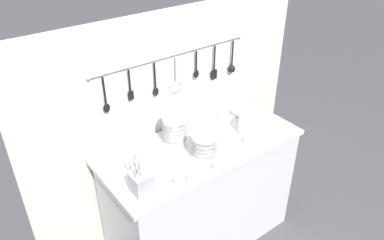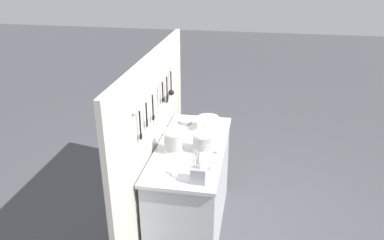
{
  "view_description": "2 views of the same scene",
  "coord_description": "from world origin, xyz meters",
  "px_view_note": "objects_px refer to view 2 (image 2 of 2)",
  "views": [
    {
      "loc": [
        -1.25,
        -1.56,
        2.3
      ],
      "look_at": [
        -0.05,
        0.04,
        1.07
      ],
      "focal_mm": 35.0,
      "sensor_mm": 36.0,
      "label": 1
    },
    {
      "loc": [
        -2.86,
        -0.51,
        2.43
      ],
      "look_at": [
        0.04,
        -0.0,
        1.11
      ],
      "focal_mm": 35.0,
      "sensor_mm": 36.0,
      "label": 2
    }
  ],
  "objects_px": {
    "cup_back_right": "(183,129)",
    "cup_by_caddy": "(169,138)",
    "steel_mixing_bowl": "(185,122)",
    "cutlery_caddy": "(199,174)",
    "bowl_stack_short_front": "(202,142)",
    "bowl_stack_wide_centre": "(173,141)",
    "cup_edge_near": "(172,172)",
    "cup_edge_far": "(219,151)",
    "cup_back_left": "(214,133)",
    "cup_beside_plates": "(212,167)",
    "plate_stack": "(208,123)",
    "cup_mid_row": "(207,119)",
    "cup_centre": "(217,162)"
  },
  "relations": [
    {
      "from": "cup_centre",
      "to": "steel_mixing_bowl",
      "type": "bearing_deg",
      "value": 28.1
    },
    {
      "from": "bowl_stack_short_front",
      "to": "cutlery_caddy",
      "type": "relative_size",
      "value": 0.63
    },
    {
      "from": "cutlery_caddy",
      "to": "cup_back_left",
      "type": "relative_size",
      "value": 5.88
    },
    {
      "from": "cup_centre",
      "to": "cup_back_right",
      "type": "xyz_separation_m",
      "value": [
        0.57,
        0.39,
        0.0
      ]
    },
    {
      "from": "bowl_stack_short_front",
      "to": "cup_edge_near",
      "type": "bearing_deg",
      "value": 156.61
    },
    {
      "from": "cup_mid_row",
      "to": "bowl_stack_wide_centre",
      "type": "bearing_deg",
      "value": 164.23
    },
    {
      "from": "bowl_stack_wide_centre",
      "to": "cup_edge_far",
      "type": "xyz_separation_m",
      "value": [
        0.03,
        -0.39,
        -0.08
      ]
    },
    {
      "from": "bowl_stack_wide_centre",
      "to": "bowl_stack_short_front",
      "type": "distance_m",
      "value": 0.25
    },
    {
      "from": "cup_edge_near",
      "to": "cup_edge_far",
      "type": "bearing_deg",
      "value": -40.24
    },
    {
      "from": "cutlery_caddy",
      "to": "cup_centre",
      "type": "relative_size",
      "value": 5.88
    },
    {
      "from": "bowl_stack_short_front",
      "to": "cup_by_caddy",
      "type": "bearing_deg",
      "value": 64.77
    },
    {
      "from": "steel_mixing_bowl",
      "to": "cup_edge_near",
      "type": "bearing_deg",
      "value": -175.56
    },
    {
      "from": "bowl_stack_short_front",
      "to": "cup_back_right",
      "type": "relative_size",
      "value": 3.7
    },
    {
      "from": "bowl_stack_wide_centre",
      "to": "cup_centre",
      "type": "height_order",
      "value": "bowl_stack_wide_centre"
    },
    {
      "from": "cup_edge_near",
      "to": "cup_edge_far",
      "type": "xyz_separation_m",
      "value": [
        0.38,
        -0.32,
        0.0
      ]
    },
    {
      "from": "cup_back_right",
      "to": "cup_mid_row",
      "type": "distance_m",
      "value": 0.34
    },
    {
      "from": "steel_mixing_bowl",
      "to": "cup_mid_row",
      "type": "relative_size",
      "value": 2.67
    },
    {
      "from": "cup_beside_plates",
      "to": "cup_edge_near",
      "type": "bearing_deg",
      "value": 113.29
    },
    {
      "from": "bowl_stack_short_front",
      "to": "cup_centre",
      "type": "bearing_deg",
      "value": -144.81
    },
    {
      "from": "cup_back_left",
      "to": "cup_edge_far",
      "type": "relative_size",
      "value": 1.0
    },
    {
      "from": "cup_back_left",
      "to": "bowl_stack_short_front",
      "type": "bearing_deg",
      "value": 168.51
    },
    {
      "from": "steel_mixing_bowl",
      "to": "cup_centre",
      "type": "height_order",
      "value": "cup_centre"
    },
    {
      "from": "plate_stack",
      "to": "cutlery_caddy",
      "type": "distance_m",
      "value": 0.92
    },
    {
      "from": "cup_edge_near",
      "to": "cup_back_right",
      "type": "relative_size",
      "value": 1.0
    },
    {
      "from": "bowl_stack_short_front",
      "to": "cup_centre",
      "type": "xyz_separation_m",
      "value": [
        -0.21,
        -0.15,
        -0.07
      ]
    },
    {
      "from": "cup_back_right",
      "to": "plate_stack",
      "type": "bearing_deg",
      "value": -70.33
    },
    {
      "from": "cup_by_caddy",
      "to": "cup_centre",
      "type": "bearing_deg",
      "value": -127.45
    },
    {
      "from": "cup_back_right",
      "to": "cup_edge_far",
      "type": "height_order",
      "value": "same"
    },
    {
      "from": "steel_mixing_bowl",
      "to": "cup_back_left",
      "type": "relative_size",
      "value": 2.67
    },
    {
      "from": "cup_edge_near",
      "to": "cup_beside_plates",
      "type": "distance_m",
      "value": 0.32
    },
    {
      "from": "cup_back_left",
      "to": "cup_beside_plates",
      "type": "xyz_separation_m",
      "value": [
        -0.59,
        -0.05,
        0.0
      ]
    },
    {
      "from": "bowl_stack_short_front",
      "to": "cup_by_caddy",
      "type": "distance_m",
      "value": 0.37
    },
    {
      "from": "bowl_stack_wide_centre",
      "to": "plate_stack",
      "type": "height_order",
      "value": "bowl_stack_wide_centre"
    },
    {
      "from": "plate_stack",
      "to": "cup_back_left",
      "type": "bearing_deg",
      "value": -151.56
    },
    {
      "from": "cup_by_caddy",
      "to": "cup_edge_near",
      "type": "bearing_deg",
      "value": -164.91
    },
    {
      "from": "cup_edge_near",
      "to": "cup_mid_row",
      "type": "relative_size",
      "value": 1.0
    },
    {
      "from": "cutlery_caddy",
      "to": "cup_beside_plates",
      "type": "height_order",
      "value": "cutlery_caddy"
    },
    {
      "from": "cutlery_caddy",
      "to": "cup_mid_row",
      "type": "xyz_separation_m",
      "value": [
        1.11,
        0.09,
        -0.05
      ]
    },
    {
      "from": "cutlery_caddy",
      "to": "cup_edge_near",
      "type": "relative_size",
      "value": 5.88
    },
    {
      "from": "cutlery_caddy",
      "to": "cup_back_right",
      "type": "xyz_separation_m",
      "value": [
        0.83,
        0.29,
        -0.05
      ]
    },
    {
      "from": "cup_beside_plates",
      "to": "bowl_stack_short_front",
      "type": "bearing_deg",
      "value": 22.6
    },
    {
      "from": "plate_stack",
      "to": "cup_by_caddy",
      "type": "bearing_deg",
      "value": 132.51
    },
    {
      "from": "bowl_stack_wide_centre",
      "to": "cup_back_right",
      "type": "bearing_deg",
      "value": 0.33
    },
    {
      "from": "cup_centre",
      "to": "cup_by_caddy",
      "type": "relative_size",
      "value": 1.0
    },
    {
      "from": "plate_stack",
      "to": "cup_mid_row",
      "type": "bearing_deg",
      "value": 10.12
    },
    {
      "from": "cutlery_caddy",
      "to": "cup_mid_row",
      "type": "distance_m",
      "value": 1.11
    },
    {
      "from": "steel_mixing_bowl",
      "to": "cutlery_caddy",
      "type": "relative_size",
      "value": 0.45
    },
    {
      "from": "bowl_stack_wide_centre",
      "to": "cup_back_right",
      "type": "xyz_separation_m",
      "value": [
        0.42,
        0.0,
        -0.08
      ]
    },
    {
      "from": "bowl_stack_wide_centre",
      "to": "steel_mixing_bowl",
      "type": "bearing_deg",
      "value": 0.82
    },
    {
      "from": "cup_back_right",
      "to": "cup_by_caddy",
      "type": "distance_m",
      "value": 0.22
    }
  ]
}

